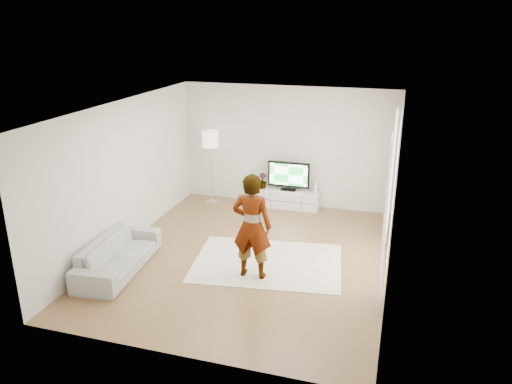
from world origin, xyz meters
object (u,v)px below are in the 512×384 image
(media_console, at_px, (288,199))
(rug, at_px, (267,263))
(television, at_px, (289,175))
(player, at_px, (252,226))
(sofa, at_px, (118,254))
(floor_lamp, at_px, (210,142))

(media_console, height_order, rug, media_console)
(television, xyz_separation_m, player, (0.17, -3.45, 0.15))
(player, relative_size, sofa, 0.90)
(television, xyz_separation_m, floor_lamp, (-1.84, -0.21, 0.70))
(player, bearing_deg, rug, -103.85)
(media_console, xyz_separation_m, rug, (0.30, -2.88, -0.20))
(player, xyz_separation_m, sofa, (-2.32, -0.46, -0.64))
(rug, relative_size, sofa, 1.30)
(television, relative_size, rug, 0.37)
(player, bearing_deg, floor_lamp, -58.81)
(player, bearing_deg, television, -87.82)
(television, xyz_separation_m, rug, (0.30, -2.91, -0.78))
(floor_lamp, bearing_deg, television, 6.50)
(television, xyz_separation_m, sofa, (-2.15, -3.91, -0.48))
(media_console, relative_size, floor_lamp, 0.84)
(media_console, xyz_separation_m, sofa, (-2.15, -3.88, 0.09))
(sofa, bearing_deg, floor_lamp, -9.88)
(sofa, height_order, floor_lamp, floor_lamp)
(rug, bearing_deg, player, -103.18)
(rug, distance_m, floor_lamp, 3.75)
(television, distance_m, floor_lamp, 1.98)
(rug, relative_size, floor_lamp, 1.51)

